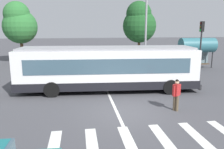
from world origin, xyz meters
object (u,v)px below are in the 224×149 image
(pedestrian_crossing_street, at_px, (176,93))
(parked_car_charcoal, at_px, (96,58))
(background_tree_right, at_px, (139,23))
(background_tree_left, at_px, (19,23))
(city_transit_bus, at_px, (108,68))
(parked_car_silver, at_px, (117,57))
(bus_stop_shelter, at_px, (197,46))
(parked_car_blue, at_px, (71,58))
(traffic_light_far_corner, at_px, (201,40))
(twin_arm_street_lamp, at_px, (146,19))
(parked_car_white, at_px, (138,56))
(parked_car_red, at_px, (50,58))

(pedestrian_crossing_street, height_order, parked_car_charcoal, pedestrian_crossing_street)
(parked_car_charcoal, relative_size, background_tree_right, 0.60)
(background_tree_left, bearing_deg, city_transit_bus, -57.17)
(parked_car_silver, height_order, bus_stop_shelter, bus_stop_shelter)
(parked_car_blue, bearing_deg, traffic_light_far_corner, -34.18)
(twin_arm_street_lamp, bearing_deg, city_transit_bus, -125.24)
(parked_car_white, bearing_deg, parked_car_charcoal, -175.19)
(parked_car_white, distance_m, twin_arm_street_lamp, 7.14)
(city_transit_bus, relative_size, background_tree_left, 1.70)
(parked_car_red, distance_m, twin_arm_street_lamp, 12.14)
(parked_car_charcoal, bearing_deg, parked_car_blue, 178.68)
(twin_arm_street_lamp, xyz_separation_m, background_tree_right, (1.78, 9.08, -0.21))
(pedestrian_crossing_street, height_order, traffic_light_far_corner, traffic_light_far_corner)
(parked_car_charcoal, relative_size, twin_arm_street_lamp, 0.57)
(parked_car_charcoal, height_order, bus_stop_shelter, bus_stop_shelter)
(background_tree_left, height_order, background_tree_right, background_tree_right)
(twin_arm_street_lamp, relative_size, background_tree_left, 1.12)
(city_transit_bus, relative_size, background_tree_right, 1.59)
(parked_car_red, relative_size, bus_stop_shelter, 1.22)
(pedestrian_crossing_street, height_order, parked_car_silver, pedestrian_crossing_street)
(parked_car_white, xyz_separation_m, bus_stop_shelter, (5.16, -4.74, 1.65))
(background_tree_left, bearing_deg, parked_car_red, -25.31)
(parked_car_charcoal, bearing_deg, parked_car_white, 4.81)
(parked_car_charcoal, bearing_deg, background_tree_right, 32.35)
(parked_car_blue, height_order, parked_car_white, same)
(city_transit_bus, bearing_deg, background_tree_right, 67.75)
(parked_car_blue, height_order, background_tree_right, background_tree_right)
(traffic_light_far_corner, bearing_deg, background_tree_left, 150.79)
(parked_car_charcoal, bearing_deg, background_tree_left, 167.24)
(parked_car_red, xyz_separation_m, bus_stop_shelter, (15.84, -4.67, 1.65))
(pedestrian_crossing_street, xyz_separation_m, traffic_light_far_corner, (5.79, 8.11, 2.28))
(parked_car_charcoal, xyz_separation_m, bus_stop_shelter, (10.40, -4.30, 1.65))
(traffic_light_far_corner, height_order, twin_arm_street_lamp, twin_arm_street_lamp)
(parked_car_white, bearing_deg, parked_car_blue, -177.39)
(parked_car_silver, bearing_deg, background_tree_right, 44.56)
(parked_car_silver, relative_size, background_tree_left, 0.62)
(traffic_light_far_corner, bearing_deg, parked_car_red, 149.87)
(parked_car_blue, bearing_deg, parked_car_red, 173.21)
(parked_car_blue, xyz_separation_m, parked_car_charcoal, (2.95, -0.07, 0.00))
(parked_car_blue, bearing_deg, background_tree_right, 22.91)
(parked_car_charcoal, height_order, parked_car_silver, same)
(pedestrian_crossing_street, bearing_deg, bus_stop_shelter, 57.44)
(parked_car_blue, bearing_deg, city_transit_bus, -76.53)
(bus_stop_shelter, bearing_deg, pedestrian_crossing_street, -122.56)
(parked_car_blue, xyz_separation_m, twin_arm_street_lamp, (7.39, -5.20, 4.39))
(twin_arm_street_lamp, bearing_deg, parked_car_blue, 144.87)
(traffic_light_far_corner, distance_m, twin_arm_street_lamp, 5.43)
(pedestrian_crossing_street, relative_size, parked_car_red, 0.37)
(pedestrian_crossing_street, distance_m, parked_car_white, 16.58)
(background_tree_left, bearing_deg, background_tree_right, 7.20)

